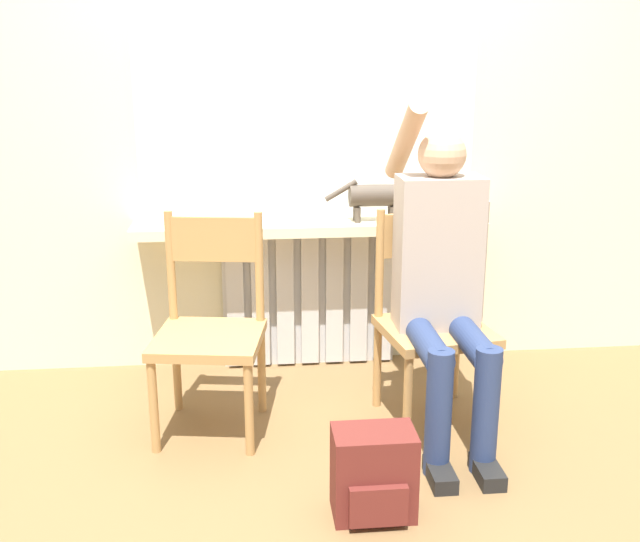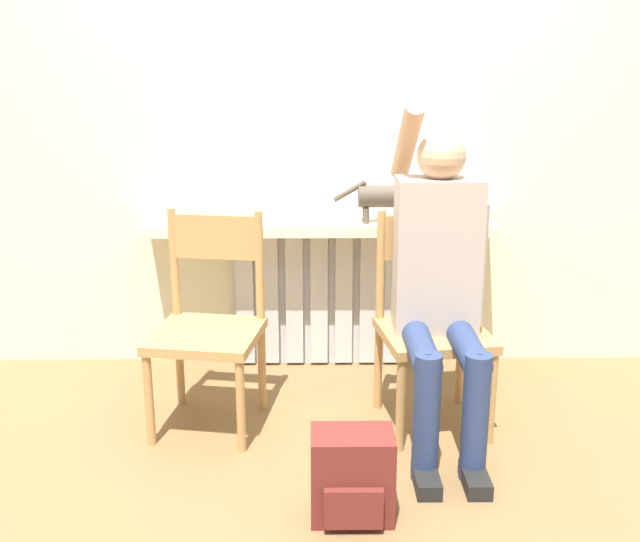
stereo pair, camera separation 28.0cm
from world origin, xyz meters
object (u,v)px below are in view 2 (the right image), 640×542
chair_left (209,322)px  chair_right (431,321)px  cat (392,196)px  person (440,278)px  backpack (352,476)px

chair_left → chair_right: size_ratio=1.00×
chair_left → cat: cat is taller
person → backpack: person is taller
cat → chair_right: bearing=-77.6°
chair_left → cat: size_ratio=2.03×
chair_left → cat: bearing=43.1°
chair_right → backpack: size_ratio=2.90×
person → backpack: 0.88m
chair_right → chair_left: bearing=171.5°
chair_right → person: bearing=-94.8°
cat → backpack: bearing=-101.0°
chair_right → backpack: chair_right is taller
chair_right → person: 0.26m
chair_left → person: (0.94, -0.12, 0.23)m
chair_right → backpack: bearing=-125.8°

